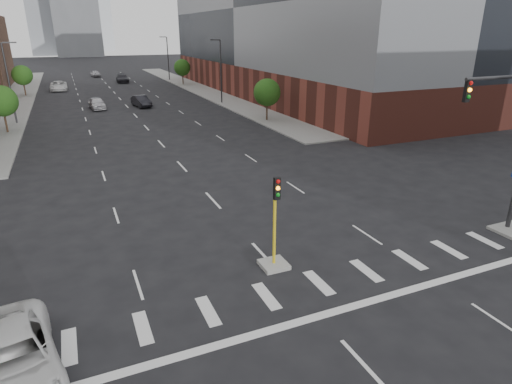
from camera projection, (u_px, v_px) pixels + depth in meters
sidewalk_left_far at (19, 97)px, 69.88m from camera, size 5.00×92.00×0.15m
sidewalk_right_far at (196, 88)px, 81.07m from camera, size 5.00×92.00×0.15m
building_right_main at (302, 26)px, 70.61m from camera, size 24.00×70.00×22.00m
tower_mid at (73, 0)px, 175.83m from camera, size 18.00×18.00×44.00m
median_traffic_signal at (274, 248)px, 19.36m from camera, size 1.20×1.20×4.40m
streetlight_right_a at (220, 69)px, 62.43m from camera, size 1.60×0.22×9.07m
streetlight_right_b at (167, 56)px, 92.46m from camera, size 1.60×0.22×9.07m
streetlight_left at (9, 80)px, 48.14m from camera, size 1.60×0.22×9.07m
tree_left_near at (1, 101)px, 44.20m from camera, size 3.20×3.20×4.85m
tree_left_far at (22, 75)px, 69.94m from camera, size 3.20×3.20×4.85m
tree_right_near at (267, 92)px, 50.35m from camera, size 3.20×3.20×4.85m
tree_right_far at (182, 68)px, 84.67m from camera, size 3.20×3.20×4.85m
car_near_left at (97, 103)px, 59.10m from camera, size 2.30×4.92×1.63m
car_mid_right at (141, 101)px, 61.01m from camera, size 2.42×4.97×1.57m
car_far_left at (59, 86)px, 77.40m from camera, size 2.91×6.17×1.70m
car_deep_right at (122, 78)px, 89.89m from camera, size 2.77×6.04×1.71m
car_distant at (95, 74)px, 100.82m from camera, size 2.19×4.48×1.47m
parked_minivan at (11, 360)px, 13.02m from camera, size 3.55×6.08×1.59m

